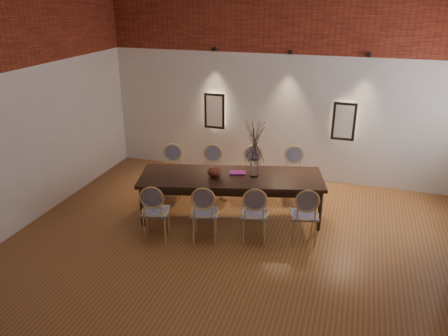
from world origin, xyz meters
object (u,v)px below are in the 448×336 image
(dining_table, at_px, (231,196))
(chair_far_a, at_px, (172,172))
(bowl, at_px, (215,172))
(chair_near_d, at_px, (304,214))
(chair_far_d, at_px, (294,175))
(chair_far_b, at_px, (212,173))
(chair_near_c, at_px, (254,213))
(chair_far_c, at_px, (253,174))
(book, at_px, (238,173))
(vase, at_px, (254,168))
(chair_near_a, at_px, (156,211))
(chair_near_b, at_px, (205,212))

(dining_table, relative_size, chair_far_a, 3.22)
(dining_table, relative_size, bowl, 12.62)
(chair_near_d, distance_m, chair_far_d, 1.53)
(chair_near_d, distance_m, chair_far_b, 2.16)
(chair_near_c, height_order, chair_far_d, same)
(chair_far_c, bearing_deg, dining_table, 63.72)
(bowl, bearing_deg, dining_table, 25.08)
(chair_near_c, relative_size, chair_near_d, 1.00)
(chair_near_d, height_order, book, chair_near_d)
(chair_far_d, height_order, vase, vase)
(chair_far_b, bearing_deg, chair_far_a, 0.00)
(chair_near_a, bearing_deg, chair_near_d, 0.00)
(vase, relative_size, bowl, 1.25)
(chair_near_d, xyz_separation_m, vase, (-0.93, 0.55, 0.43))
(chair_far_d, bearing_deg, book, 32.77)
(chair_near_a, distance_m, chair_far_d, 2.74)
(chair_far_a, distance_m, chair_far_d, 2.27)
(chair_near_d, height_order, chair_far_c, same)
(chair_far_a, xyz_separation_m, chair_far_b, (0.73, 0.19, 0.00))
(chair_near_d, bearing_deg, chair_far_d, 90.00)
(chair_near_a, bearing_deg, vase, 26.84)
(chair_near_d, bearing_deg, vase, 134.62)
(vase, bearing_deg, chair_near_c, -75.49)
(chair_near_d, xyz_separation_m, bowl, (-1.54, 0.34, 0.37))
(chair_near_a, xyz_separation_m, book, (0.98, 1.15, 0.30))
(vase, height_order, bowl, vase)
(chair_far_c, distance_m, chair_far_d, 0.76)
(chair_far_a, bearing_deg, book, 151.89)
(dining_table, xyz_separation_m, chair_far_d, (0.91, 1.03, 0.09))
(chair_near_a, relative_size, chair_far_b, 1.00)
(chair_far_a, height_order, chair_far_c, same)
(chair_near_d, relative_size, vase, 3.13)
(chair_far_c, relative_size, bowl, 3.92)
(chair_near_a, height_order, bowl, chair_near_a)
(chair_far_a, distance_m, chair_far_b, 0.76)
(dining_table, bearing_deg, chair_near_d, -34.02)
(chair_near_a, height_order, chair_near_c, same)
(chair_near_a, xyz_separation_m, chair_near_c, (1.47, 0.38, 0.00))
(chair_far_d, bearing_deg, chair_near_a, 34.02)
(chair_near_b, height_order, chair_far_a, same)
(vase, relative_size, book, 1.15)
(chair_near_d, bearing_deg, book, 139.81)
(dining_table, height_order, chair_far_c, chair_far_c)
(chair_near_a, distance_m, chair_far_a, 1.53)
(chair_far_b, xyz_separation_m, chair_far_d, (1.47, 0.38, 0.00))
(chair_near_d, distance_m, bowl, 1.62)
(chair_near_b, relative_size, chair_far_d, 1.00)
(chair_near_a, distance_m, chair_far_c, 2.16)
(chair_near_c, height_order, chair_far_b, same)
(chair_far_d, xyz_separation_m, book, (-0.83, -0.90, 0.30))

